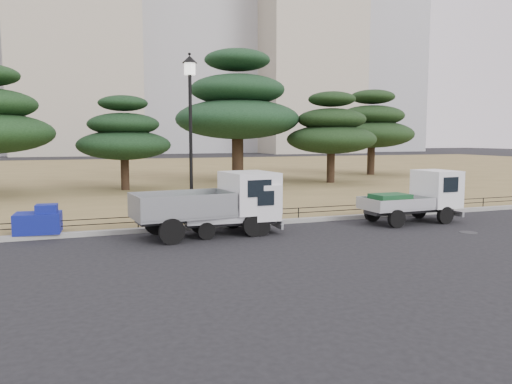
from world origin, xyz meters
name	(u,v)px	position (x,y,z in m)	size (l,w,h in m)	color
ground	(278,239)	(0.00, 0.00, 0.00)	(220.00, 220.00, 0.00)	black
lawn	(146,173)	(0.00, 30.60, 0.07)	(120.00, 56.00, 0.15)	olive
curb	(250,223)	(0.00, 2.60, 0.08)	(120.00, 0.25, 0.16)	gray
truck_large	(215,201)	(-1.66, 1.40, 1.14)	(4.85, 2.33, 2.04)	black
truck_kei_front	(239,209)	(-0.88, 1.27, 0.82)	(3.17, 1.44, 1.66)	black
truck_kei_rear	(417,197)	(6.18, 1.16, 0.97)	(3.77, 1.72, 1.95)	black
street_lamp	(190,111)	(-2.10, 2.90, 4.11)	(0.52, 0.52, 5.86)	black
pipe_fence	(249,213)	(0.00, 2.75, 0.44)	(38.00, 0.04, 0.40)	black
tarp_pile	(39,221)	(-7.11, 2.91, 0.52)	(1.46, 1.12, 0.93)	navy
manhole	(468,232)	(6.50, -1.20, 0.01)	(0.60, 0.60, 0.01)	#2D2D30
pine_center_left	(124,136)	(-3.19, 15.57, 3.31)	(5.38, 5.38, 5.46)	black
pine_center_right	(237,106)	(4.54, 18.07, 5.31)	(8.39, 8.39, 8.90)	black
pine_east_near	(331,130)	(10.42, 15.70, 3.68)	(6.05, 6.05, 6.11)	black
pine_east_far	(372,126)	(17.06, 21.03, 4.14)	(6.88, 6.88, 6.91)	black
tower_center_left	(73,3)	(-5.00, 85.00, 27.50)	(22.00, 20.00, 55.00)	#AAA08C
tower_east	(305,37)	(40.00, 82.00, 24.00)	(20.00, 18.00, 48.00)	#AAA08C
tower_far_east	(360,0)	(58.00, 90.00, 35.00)	(24.00, 20.00, 70.00)	#A0A0A5
radio_tower	(423,22)	(72.00, 85.00, 30.04)	(1.80, 1.80, 63.00)	#D83F33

